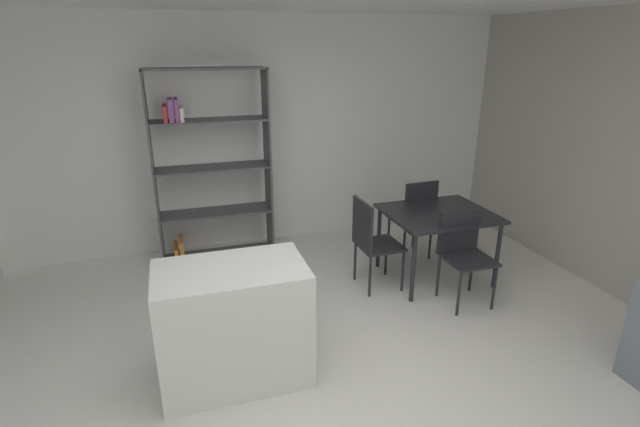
{
  "coord_description": "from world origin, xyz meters",
  "views": [
    {
      "loc": [
        -0.76,
        -2.72,
        2.41
      ],
      "look_at": [
        0.27,
        0.54,
        1.18
      ],
      "focal_mm": 26.53,
      "sensor_mm": 36.0,
      "label": 1
    }
  ],
  "objects_px": {
    "dining_chair_near": "(463,248)",
    "dining_chair_far": "(416,214)",
    "dining_chair_island_side": "(371,237)",
    "dining_table": "(438,219)",
    "open_bookshelf": "(207,167)",
    "kitchen_island": "(234,324)"
  },
  "relations": [
    {
      "from": "dining_chair_near",
      "to": "dining_chair_far",
      "type": "bearing_deg",
      "value": 90.84
    },
    {
      "from": "dining_chair_island_side",
      "to": "dining_chair_far",
      "type": "height_order",
      "value": "dining_chair_far"
    },
    {
      "from": "dining_chair_far",
      "to": "dining_chair_island_side",
      "type": "bearing_deg",
      "value": 28.54
    },
    {
      "from": "dining_chair_near",
      "to": "dining_table",
      "type": "bearing_deg",
      "value": 91.34
    },
    {
      "from": "dining_chair_near",
      "to": "dining_chair_far",
      "type": "xyz_separation_m",
      "value": [
        0.0,
        0.98,
        0.02
      ]
    },
    {
      "from": "open_bookshelf",
      "to": "dining_chair_island_side",
      "type": "relative_size",
      "value": 2.28
    },
    {
      "from": "dining_table",
      "to": "dining_chair_near",
      "type": "distance_m",
      "value": 0.51
    },
    {
      "from": "open_bookshelf",
      "to": "dining_chair_far",
      "type": "relative_size",
      "value": 2.25
    },
    {
      "from": "dining_chair_near",
      "to": "dining_chair_far",
      "type": "relative_size",
      "value": 0.93
    },
    {
      "from": "open_bookshelf",
      "to": "dining_chair_near",
      "type": "distance_m",
      "value": 2.9
    },
    {
      "from": "open_bookshelf",
      "to": "dining_chair_far",
      "type": "height_order",
      "value": "open_bookshelf"
    },
    {
      "from": "dining_table",
      "to": "dining_chair_far",
      "type": "height_order",
      "value": "dining_chair_far"
    },
    {
      "from": "kitchen_island",
      "to": "open_bookshelf",
      "type": "height_order",
      "value": "open_bookshelf"
    },
    {
      "from": "dining_chair_island_side",
      "to": "dining_chair_far",
      "type": "distance_m",
      "value": 0.91
    },
    {
      "from": "dining_chair_near",
      "to": "open_bookshelf",
      "type": "bearing_deg",
      "value": 143.25
    },
    {
      "from": "dining_chair_near",
      "to": "dining_chair_far",
      "type": "distance_m",
      "value": 0.98
    },
    {
      "from": "dining_chair_island_side",
      "to": "dining_chair_near",
      "type": "height_order",
      "value": "dining_chair_island_side"
    },
    {
      "from": "dining_table",
      "to": "dining_chair_far",
      "type": "xyz_separation_m",
      "value": [
        0.01,
        0.48,
        -0.11
      ]
    },
    {
      "from": "dining_chair_near",
      "to": "kitchen_island",
      "type": "bearing_deg",
      "value": -166.22
    },
    {
      "from": "dining_chair_island_side",
      "to": "dining_chair_far",
      "type": "bearing_deg",
      "value": -59.03
    },
    {
      "from": "dining_table",
      "to": "dining_chair_far",
      "type": "bearing_deg",
      "value": 89.2
    },
    {
      "from": "dining_chair_island_side",
      "to": "dining_chair_near",
      "type": "bearing_deg",
      "value": -124.0
    }
  ]
}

